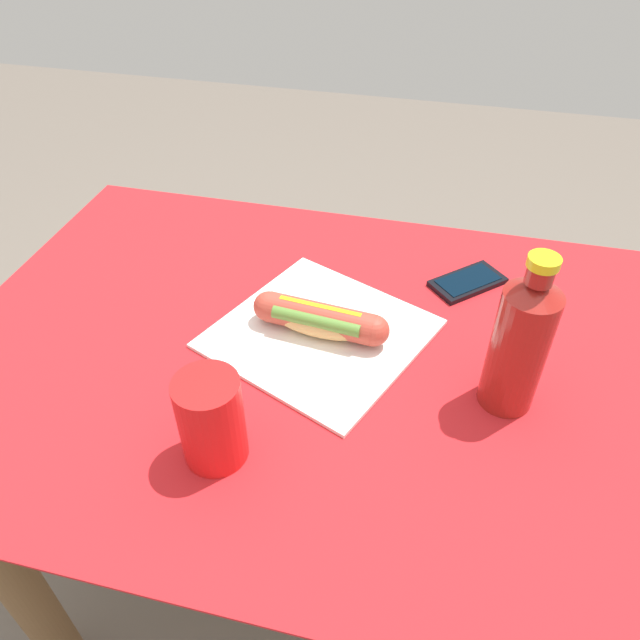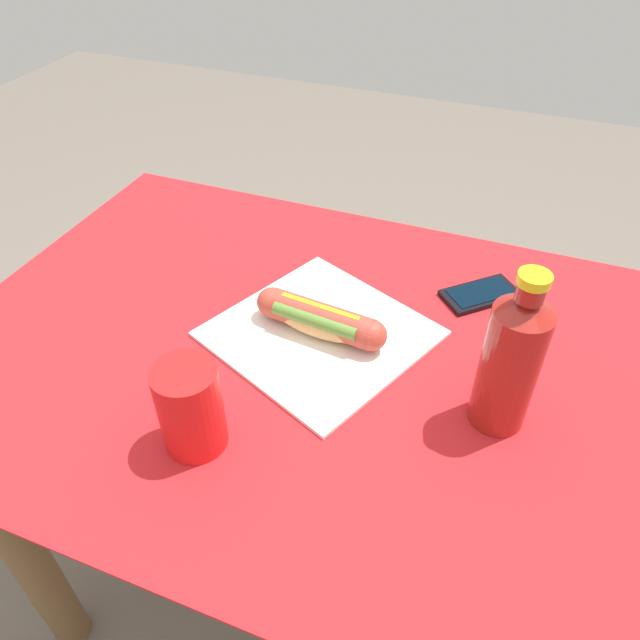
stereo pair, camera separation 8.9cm
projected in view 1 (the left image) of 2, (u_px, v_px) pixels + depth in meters
ground_plane at (311, 582)px, 1.36m from camera, size 6.00×6.00×0.00m
dining_table at (308, 413)px, 0.98m from camera, size 1.08×0.78×0.73m
paper_wrapper at (320, 333)px, 0.91m from camera, size 0.37×0.37×0.01m
hot_dog at (320, 319)px, 0.89m from camera, size 0.21×0.07×0.05m
cell_phone at (468, 282)px, 1.01m from camera, size 0.13×0.13×0.01m
soda_bottle at (520, 343)px, 0.75m from camera, size 0.07×0.07×0.23m
drinking_cup at (211, 420)px, 0.71m from camera, size 0.08×0.08×0.12m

